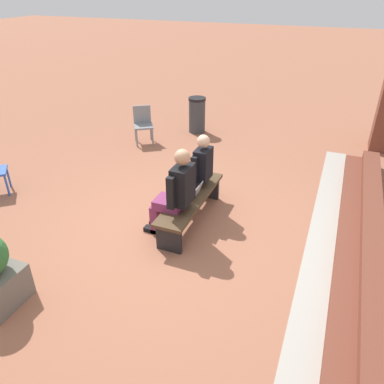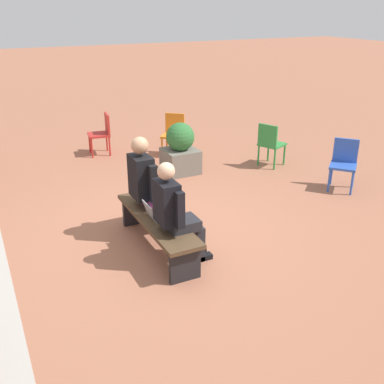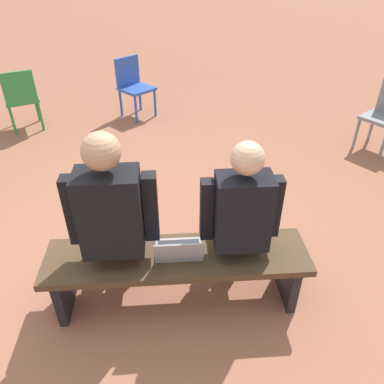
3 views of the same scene
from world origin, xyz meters
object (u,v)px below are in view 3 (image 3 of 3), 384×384
at_px(person_adult, 115,218).
at_px(plastic_chair_far_left, 21,96).
at_px(bench, 177,265).
at_px(laptop, 179,250).
at_px(plastic_chair_far_right, 133,83).
at_px(person_student, 238,217).

xyz_separation_m(person_adult, plastic_chair_far_left, (1.58, -3.07, -0.25)).
distance_m(bench, plastic_chair_far_left, 3.72).
bearing_deg(plastic_chair_far_left, laptop, 122.22).
xyz_separation_m(person_adult, plastic_chair_far_right, (0.11, -3.52, -0.25)).
height_order(person_student, plastic_chair_far_right, person_student).
relative_size(plastic_chair_far_right, plastic_chair_far_left, 1.00).
distance_m(bench, person_adult, 0.55).
xyz_separation_m(bench, person_student, (-0.41, -0.07, 0.35)).
xyz_separation_m(laptop, plastic_chair_far_left, (1.99, -3.16, -0.02)).
bearing_deg(person_student, laptop, 10.87).
height_order(bench, person_student, person_student).
height_order(bench, laptop, laptop).
distance_m(laptop, plastic_chair_far_left, 3.73).
bearing_deg(plastic_chair_far_left, bench, 122.14).
bearing_deg(person_adult, plastic_chair_far_left, -62.79).
bearing_deg(bench, plastic_chair_far_left, -57.86).
height_order(person_student, laptop, person_student).
height_order(laptop, plastic_chair_far_right, plastic_chair_far_right).
distance_m(bench, person_student, 0.54).
height_order(person_student, person_adult, person_adult).
xyz_separation_m(person_student, plastic_chair_far_right, (0.92, -3.52, -0.22)).
height_order(person_adult, plastic_chair_far_left, person_adult).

